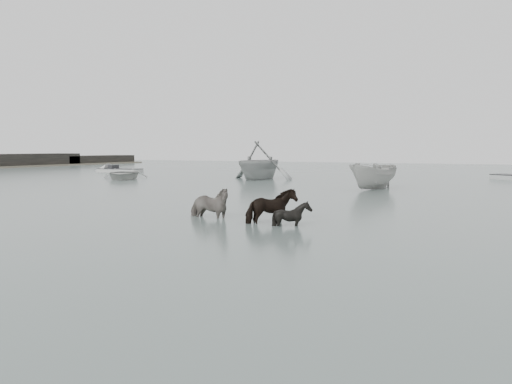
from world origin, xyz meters
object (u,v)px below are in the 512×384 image
Objects in this scene: pony_dark at (272,202)px; pony_pinto at (209,197)px; pony_black at (292,208)px; rowboat_lead at (123,173)px.

pony_pinto is at bearing 104.41° from pony_dark.
pony_pinto is 3.33m from pony_black.
pony_pinto is 1.28× the size of pony_dark.
pony_black is (3.30, -0.40, -0.20)m from pony_pinto.
pony_dark is 0.28× the size of rowboat_lead.
pony_dark reaches higher than pony_black.
rowboat_lead is (-20.32, 16.17, -0.18)m from pony_dark.
pony_dark reaches higher than rowboat_lead.
pony_dark is at bearing 90.23° from pony_black.
pony_pinto is at bearing -75.53° from rowboat_lead.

